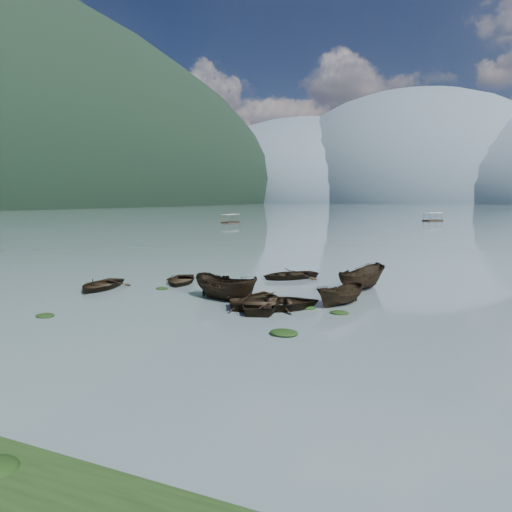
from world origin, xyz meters
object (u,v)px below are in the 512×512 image
at_px(rowboat_3, 262,307).
at_px(pontoon_centre, 433,221).
at_px(pontoon_left, 231,223).
at_px(rowboat_0, 101,289).

bearing_deg(rowboat_3, pontoon_centre, -110.62).
bearing_deg(pontoon_left, pontoon_centre, 41.66).
height_order(pontoon_left, pontoon_centre, pontoon_centre).
relative_size(rowboat_0, pontoon_left, 0.77).
bearing_deg(rowboat_0, rowboat_3, -13.55).
distance_m(pontoon_left, pontoon_centre, 58.44).
relative_size(rowboat_3, pontoon_centre, 0.83).
xyz_separation_m(rowboat_0, rowboat_3, (12.27, -0.59, 0.00)).
height_order(rowboat_0, rowboat_3, rowboat_3).
relative_size(rowboat_3, pontoon_left, 0.88).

